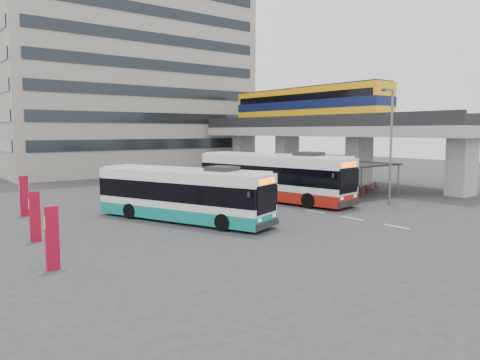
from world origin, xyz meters
TOP-DOWN VIEW (x-y plane):
  - ground at (0.00, 0.00)m, footprint 120.00×120.00m
  - viaduct at (17.00, 13.64)m, footprint 8.00×32.00m
  - bike_shelter at (8.47, 3.00)m, footprint 10.00×4.00m
  - office_block at (6.00, 36.00)m, footprint 30.00×15.00m
  - road_markings at (2.50, -3.00)m, footprint 0.15×7.60m
  - bus_main at (3.61, 5.21)m, footprint 4.89×12.71m
  - bus_teal at (-5.78, 2.40)m, footprint 6.09×11.03m
  - pedestrian at (-3.52, 4.67)m, footprint 0.55×0.67m
  - lamp_post at (8.57, -1.23)m, footprint 1.40×0.26m
  - sign_totem_south at (-14.44, -2.91)m, footprint 0.52×0.17m
  - sign_totem_mid at (-13.76, 2.22)m, footprint 0.51×0.17m
  - sign_totem_north at (-12.58, 9.45)m, footprint 0.53×0.19m

SIDE VIEW (x-z plane):
  - ground at x=0.00m, z-range 0.00..0.00m
  - road_markings at x=2.50m, z-range 0.00..0.01m
  - pedestrian at x=-3.52m, z-range 0.00..1.57m
  - sign_totem_mid at x=-13.76m, z-range 0.04..2.38m
  - sign_totem_south at x=-14.44m, z-range 0.04..2.42m
  - sign_totem_north at x=-12.58m, z-range 0.04..2.49m
  - bike_shelter at x=8.47m, z-range 0.03..2.57m
  - bus_teal at x=-5.78m, z-range -0.12..3.11m
  - bus_main at x=3.61m, z-range -0.13..3.55m
  - lamp_post at x=8.57m, z-range 0.56..8.54m
  - viaduct at x=17.00m, z-range 1.39..11.07m
  - office_block at x=6.00m, z-range 0.00..25.00m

